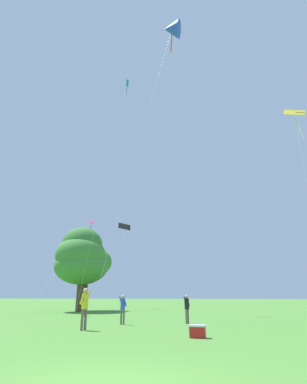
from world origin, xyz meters
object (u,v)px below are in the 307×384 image
object	(u,v)px
kite_blue_delta	(172,29)
tree_right_cluster	(86,261)
kite_pink_low	(88,228)
person_child_small	(85,307)
picnic_cooler	(198,331)
kite_yellow_diamond	(296,119)
tree_left_oak	(81,257)
person_far_back	(123,306)
person_foreground_watcher	(85,304)
kite_teal_box	(126,89)
kite_black_large	(124,231)
person_near_tree	(187,306)

from	to	relation	value
kite_blue_delta	tree_right_cluster	world-z (taller)	kite_blue_delta
kite_pink_low	person_child_small	size ratio (longest dim) A/B	10.74
picnic_cooler	kite_yellow_diamond	bearing A→B (deg)	63.22
kite_yellow_diamond	tree_left_oak	world-z (taller)	kite_yellow_diamond
picnic_cooler	person_child_small	bearing A→B (deg)	134.68
kite_pink_low	picnic_cooler	distance (m)	30.28
kite_yellow_diamond	person_far_back	world-z (taller)	kite_yellow_diamond
kite_yellow_diamond	person_foreground_watcher	bearing A→B (deg)	-131.81
picnic_cooler	tree_left_oak	bearing A→B (deg)	130.66
kite_teal_box	kite_black_large	bearing A→B (deg)	109.51
tree_right_cluster	kite_pink_low	bearing A→B (deg)	118.96
tree_left_oak	person_child_small	bearing A→B (deg)	-56.57
kite_teal_box	tree_left_oak	distance (m)	20.99
kite_yellow_diamond	tree_left_oak	bearing A→B (deg)	179.53
kite_teal_box	person_far_back	distance (m)	28.54
person_near_tree	tree_left_oak	distance (m)	17.10
person_far_back	tree_right_cluster	distance (m)	18.13
tree_left_oak	kite_pink_low	bearing A→B (deg)	114.87
kite_black_large	picnic_cooler	world-z (taller)	kite_black_large
kite_black_large	person_near_tree	distance (m)	25.24
kite_black_large	person_far_back	xyz separation A→B (m)	(8.66, -21.83, -8.98)
person_child_small	kite_pink_low	bearing A→B (deg)	119.31
person_child_small	person_near_tree	xyz separation A→B (m)	(8.43, -4.06, 0.21)
person_near_tree	tree_left_oak	size ratio (longest dim) A/B	0.18
kite_yellow_diamond	tree_left_oak	distance (m)	25.59
tree_right_cluster	person_near_tree	bearing A→B (deg)	-43.89
tree_left_oak	kite_black_large	bearing A→B (deg)	85.34
person_foreground_watcher	tree_left_oak	size ratio (longest dim) A/B	0.21
tree_right_cluster	kite_blue_delta	bearing A→B (deg)	-34.23
kite_yellow_diamond	tree_right_cluster	distance (m)	26.38
person_near_tree	tree_left_oak	xyz separation A→B (m)	(-12.72, 10.56, 4.34)
person_child_small	tree_left_oak	bearing A→B (deg)	123.43
kite_teal_box	tree_right_cluster	xyz separation A→B (m)	(-4.72, 1.64, -20.68)
kite_black_large	person_child_small	size ratio (longest dim) A/B	9.74
kite_yellow_diamond	person_foreground_watcher	distance (m)	26.21
picnic_cooler	person_near_tree	bearing A→B (deg)	103.34
kite_pink_low	person_near_tree	world-z (taller)	kite_pink_low
kite_pink_low	person_near_tree	size ratio (longest dim) A/B	8.20
kite_teal_box	kite_pink_low	size ratio (longest dim) A/B	2.22
person_far_back	tree_left_oak	xyz separation A→B (m)	(-9.45, 12.04, 4.34)
tree_left_oak	person_far_back	bearing A→B (deg)	-51.87
tree_right_cluster	person_far_back	bearing A→B (deg)	-54.77
kite_teal_box	tree_right_cluster	size ratio (longest dim) A/B	3.55
kite_black_large	picnic_cooler	bearing A→B (deg)	-63.08
kite_pink_low	tree_left_oak	distance (m)	8.62
kite_black_large	person_child_small	world-z (taller)	kite_black_large
person_near_tree	person_foreground_watcher	bearing A→B (deg)	-129.66
person_foreground_watcher	person_child_small	bearing A→B (deg)	117.54
person_near_tree	picnic_cooler	distance (m)	6.07
kite_black_large	person_foreground_watcher	size ratio (longest dim) A/B	6.25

